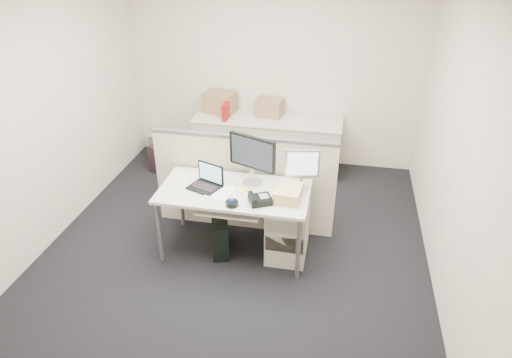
% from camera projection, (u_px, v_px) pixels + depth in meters
% --- Properties ---
extents(floor, '(4.00, 4.50, 0.01)m').
position_uv_depth(floor, '(236.00, 249.00, 4.90)').
color(floor, black).
rests_on(floor, ground).
extents(wall_back, '(4.00, 0.02, 2.70)m').
position_uv_depth(wall_back, '(272.00, 68.00, 6.17)').
color(wall_back, beige).
rests_on(wall_back, ground).
extents(wall_front, '(4.00, 0.02, 2.70)m').
position_uv_depth(wall_front, '(126.00, 306.00, 2.31)').
color(wall_front, beige).
rests_on(wall_front, ground).
extents(wall_left, '(0.02, 4.50, 2.70)m').
position_uv_depth(wall_left, '(39.00, 117.00, 4.58)').
color(wall_left, beige).
rests_on(wall_left, ground).
extents(wall_right, '(0.02, 4.50, 2.70)m').
position_uv_depth(wall_right, '(459.00, 151.00, 3.90)').
color(wall_right, beige).
rests_on(wall_right, ground).
extents(desk, '(1.50, 0.75, 0.73)m').
position_uv_depth(desk, '(234.00, 196.00, 4.57)').
color(desk, beige).
rests_on(desk, floor).
extents(keyboard_tray, '(0.62, 0.32, 0.02)m').
position_uv_depth(keyboard_tray, '(230.00, 209.00, 4.44)').
color(keyboard_tray, beige).
rests_on(keyboard_tray, desk).
extents(drawer_pedestal, '(0.40, 0.55, 0.65)m').
position_uv_depth(drawer_pedestal, '(288.00, 227.00, 4.69)').
color(drawer_pedestal, '#BBB4A1').
rests_on(drawer_pedestal, floor).
extents(cubicle_partition, '(2.00, 0.06, 1.10)m').
position_uv_depth(cubicle_partition, '(244.00, 184.00, 5.01)').
color(cubicle_partition, beige).
rests_on(cubicle_partition, floor).
extents(back_counter, '(2.00, 0.60, 0.72)m').
position_uv_depth(back_counter, '(267.00, 144.00, 6.37)').
color(back_counter, '#BBB4A1').
rests_on(back_counter, floor).
extents(monitor_main, '(0.56, 0.38, 0.52)m').
position_uv_depth(monitor_main, '(252.00, 160.00, 4.54)').
color(monitor_main, black).
rests_on(monitor_main, desk).
extents(monitor_small, '(0.37, 0.23, 0.41)m').
position_uv_depth(monitor_small, '(302.00, 170.00, 4.48)').
color(monitor_small, '#B7B7BC').
rests_on(monitor_small, desk).
extents(laptop, '(0.37, 0.33, 0.23)m').
position_uv_depth(laptop, '(204.00, 178.00, 4.52)').
color(laptop, black).
rests_on(laptop, desk).
extents(trackball, '(0.15, 0.15, 0.05)m').
position_uv_depth(trackball, '(232.00, 204.00, 4.28)').
color(trackball, black).
rests_on(trackball, desk).
extents(desk_phone, '(0.26, 0.24, 0.07)m').
position_uv_depth(desk_phone, '(260.00, 200.00, 4.32)').
color(desk_phone, black).
rests_on(desk_phone, desk).
extents(paper_stack, '(0.29, 0.34, 0.01)m').
position_uv_depth(paper_stack, '(220.00, 193.00, 4.49)').
color(paper_stack, white).
rests_on(paper_stack, desk).
extents(sticky_pad, '(0.10, 0.10, 0.01)m').
position_uv_depth(sticky_pad, '(242.00, 191.00, 4.53)').
color(sticky_pad, '#F9FF49').
rests_on(sticky_pad, desk).
extents(travel_mug, '(0.09, 0.09, 0.16)m').
position_uv_depth(travel_mug, '(206.00, 172.00, 4.71)').
color(travel_mug, black).
rests_on(travel_mug, desk).
extents(banana, '(0.17, 0.06, 0.04)m').
position_uv_depth(banana, '(259.00, 199.00, 4.36)').
color(banana, gold).
rests_on(banana, desk).
extents(cellphone, '(0.07, 0.12, 0.01)m').
position_uv_depth(cellphone, '(221.00, 186.00, 4.61)').
color(cellphone, black).
rests_on(cellphone, desk).
extents(manila_folders, '(0.27, 0.33, 0.12)m').
position_uv_depth(manila_folders, '(288.00, 193.00, 4.38)').
color(manila_folders, '#F9C998').
rests_on(manila_folders, desk).
extents(keyboard, '(0.45, 0.26, 0.02)m').
position_uv_depth(keyboard, '(236.00, 206.00, 4.46)').
color(keyboard, black).
rests_on(keyboard, keyboard_tray).
extents(pc_tower_desk, '(0.28, 0.45, 0.39)m').
position_uv_depth(pc_tower_desk, '(220.00, 235.00, 4.79)').
color(pc_tower_desk, black).
rests_on(pc_tower_desk, floor).
extents(pc_tower_spare_dark, '(0.31, 0.45, 0.39)m').
position_uv_depth(pc_tower_spare_dark, '(163.00, 155.00, 6.45)').
color(pc_tower_spare_dark, black).
rests_on(pc_tower_spare_dark, floor).
extents(pc_tower_spare_silver, '(0.25, 0.43, 0.37)m').
position_uv_depth(pc_tower_spare_silver, '(157.00, 143.00, 6.84)').
color(pc_tower_spare_silver, '#B7B7BC').
rests_on(pc_tower_spare_silver, floor).
extents(cardboard_box_left, '(0.47, 0.39, 0.31)m').
position_uv_depth(cardboard_box_left, '(220.00, 103.00, 6.35)').
color(cardboard_box_left, '#89704F').
rests_on(cardboard_box_left, back_counter).
extents(cardboard_box_right, '(0.39, 0.33, 0.26)m').
position_uv_depth(cardboard_box_right, '(269.00, 108.00, 6.24)').
color(cardboard_box_right, '#89704F').
rests_on(cardboard_box_right, back_counter).
extents(red_binder, '(0.07, 0.28, 0.26)m').
position_uv_depth(red_binder, '(226.00, 111.00, 6.15)').
color(red_binder, maroon).
rests_on(red_binder, back_counter).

